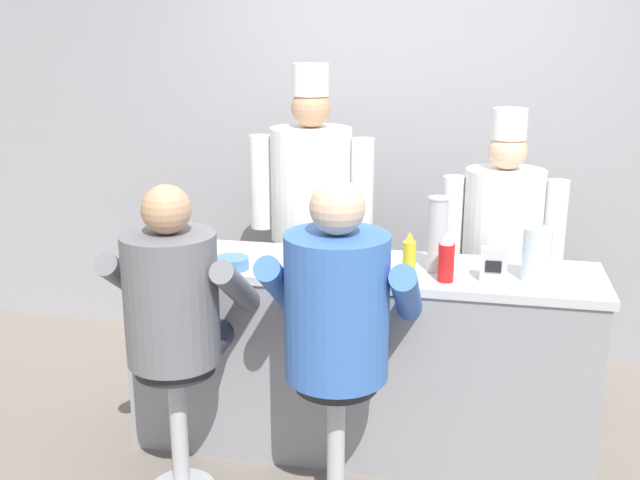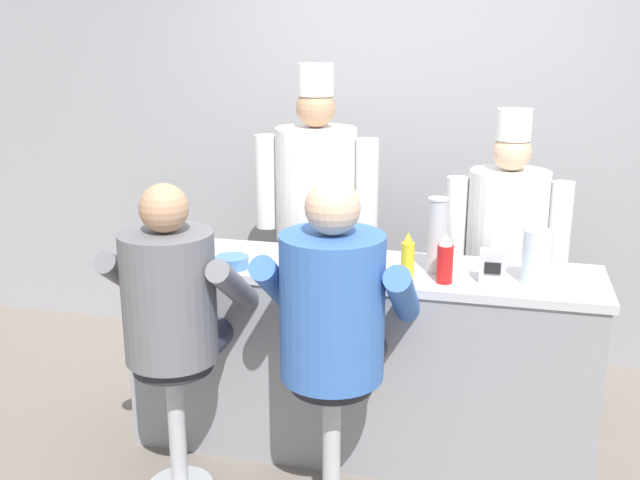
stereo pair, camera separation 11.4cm
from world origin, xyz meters
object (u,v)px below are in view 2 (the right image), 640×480
Objects in this scene: ketchup_bottle_red at (445,260)px; diner_seated_grey at (173,305)px; diner_seated_blue at (334,314)px; cook_in_whites_near at (316,211)px; cook_in_whites_far at (505,251)px; cereal_bowl at (232,262)px; coffee_mug_tan at (340,257)px; mustard_bottle_yellow at (408,259)px; cup_stack_steel at (437,235)px; napkin_dispenser_chrome at (493,266)px; hot_sauce_bottle_orange at (409,262)px; water_pitcher_clear at (537,257)px; breakfast_plate at (194,259)px.

diner_seated_grey is at bearing -161.74° from ketchup_bottle_red.
diner_seated_blue is 0.80× the size of cook_in_whites_near.
cereal_bowl is at bearing -148.27° from cook_in_whites_far.
coffee_mug_tan is at bearing 99.73° from diner_seated_blue.
diner_seated_grey is at bearing -179.78° from diner_seated_blue.
mustard_bottle_yellow is at bearing 0.12° from cereal_bowl.
napkin_dispenser_chrome is at bearing -17.89° from cup_stack_steel.
ketchup_bottle_red is 0.98m from cereal_bowl.
hot_sauce_bottle_orange is 0.09× the size of diner_seated_blue.
coffee_mug_tan is 0.06× the size of cook_in_whites_near.
cereal_bowl is 1.46m from cook_in_whites_far.
diner_seated_blue is at bearing -145.48° from napkin_dispenser_chrome.
diner_seated_grey is at bearing -156.85° from hot_sauce_bottle_orange.
hot_sauce_bottle_orange is 1.19× the size of coffee_mug_tan.
water_pitcher_clear is 0.69× the size of cup_stack_steel.
cereal_bowl is 0.10× the size of cook_in_whites_far.
ketchup_bottle_red reaches higher than napkin_dispenser_chrome.
ketchup_bottle_red is 0.17m from hot_sauce_bottle_orange.
breakfast_plate is at bearing 153.60° from diner_seated_blue.
cereal_bowl is (-0.98, -0.03, -0.08)m from ketchup_bottle_red.
cup_stack_steel reaches higher than hot_sauce_bottle_orange.
breakfast_plate is 0.17× the size of diner_seated_grey.
cook_in_whites_far is (0.26, 0.74, -0.16)m from ketchup_bottle_red.
water_pitcher_clear is 1.38m from cereal_bowl.
cook_in_whites_far is at bearing 38.75° from diner_seated_grey.
hot_sauce_bottle_orange is 1.09m from cook_in_whites_near.
diner_seated_blue is (0.57, -0.34, -0.07)m from cereal_bowl.
cook_in_whites_near is (0.17, 0.94, 0.03)m from cereal_bowl.
breakfast_plate is at bearing -177.22° from water_pitcher_clear.
diner_seated_grey is at bearing -141.25° from cook_in_whites_far.
ketchup_bottle_red is 0.96× the size of breakfast_plate.
diner_seated_grey reaches higher than mustard_bottle_yellow.
cook_in_whites_near reaches higher than hot_sauce_bottle_orange.
hot_sauce_bottle_orange is at bearing -177.54° from napkin_dispenser_chrome.
cook_in_whites_near is (-1.02, 0.86, -0.01)m from napkin_dispenser_chrome.
water_pitcher_clear is (0.55, 0.12, 0.02)m from mustard_bottle_yellow.
hot_sauce_bottle_orange is at bearing 23.15° from diner_seated_grey.
water_pitcher_clear is 1.59m from diner_seated_grey.
water_pitcher_clear is 0.16× the size of diner_seated_blue.
diner_seated_grey reaches higher than coffee_mug_tan.
diner_seated_grey is (-1.33, -0.43, -0.14)m from napkin_dispenser_chrome.
coffee_mug_tan is at bearing 154.12° from mustard_bottle_yellow.
coffee_mug_tan is 0.08× the size of diner_seated_blue.
mustard_bottle_yellow is 0.12× the size of cook_in_whites_near.
breakfast_plate is 0.68× the size of cup_stack_steel.
napkin_dispenser_chrome is (0.71, -0.08, 0.03)m from coffee_mug_tan.
cook_in_whites_near is at bearing 134.38° from cup_stack_steel.
cereal_bowl is 0.51m from coffee_mug_tan.
diner_seated_grey is (-0.62, -0.51, -0.11)m from coffee_mug_tan.
ketchup_bottle_red is at bearing -15.70° from coffee_mug_tan.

